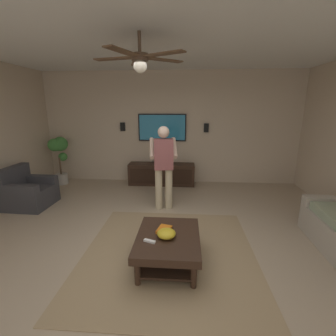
{
  "coord_description": "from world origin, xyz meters",
  "views": [
    {
      "loc": [
        -2.97,
        -0.4,
        2.0
      ],
      "look_at": [
        0.67,
        -0.13,
        1.04
      ],
      "focal_mm": 25.21,
      "sensor_mm": 36.0,
      "label": 1
    }
  ],
  "objects_px": {
    "potted_plant_tall": "(59,152)",
    "book": "(164,230)",
    "vase_round": "(159,159)",
    "ceiling_fan": "(140,60)",
    "tv": "(162,128)",
    "remote_white": "(150,241)",
    "armchair": "(28,193)",
    "bowl": "(166,234)",
    "coffee_table": "(168,243)",
    "person_standing": "(164,163)",
    "wall_speaker_left": "(206,128)",
    "wall_speaker_right": "(123,127)",
    "media_console": "(162,174)"
  },
  "relations": [
    {
      "from": "media_console",
      "to": "person_standing",
      "type": "xyz_separation_m",
      "value": [
        -1.5,
        -0.19,
        0.66
      ]
    },
    {
      "from": "bowl",
      "to": "book",
      "type": "height_order",
      "value": "bowl"
    },
    {
      "from": "bowl",
      "to": "remote_white",
      "type": "xyz_separation_m",
      "value": [
        -0.12,
        0.19,
        -0.04
      ]
    },
    {
      "from": "armchair",
      "to": "person_standing",
      "type": "height_order",
      "value": "person_standing"
    },
    {
      "from": "coffee_table",
      "to": "potted_plant_tall",
      "type": "bearing_deg",
      "value": 44.63
    },
    {
      "from": "media_console",
      "to": "ceiling_fan",
      "type": "xyz_separation_m",
      "value": [
        -2.88,
        -0.05,
        2.26
      ]
    },
    {
      "from": "wall_speaker_right",
      "to": "bowl",
      "type": "bearing_deg",
      "value": -157.83
    },
    {
      "from": "person_standing",
      "to": "ceiling_fan",
      "type": "xyz_separation_m",
      "value": [
        -1.38,
        0.15,
        1.6
      ]
    },
    {
      "from": "armchair",
      "to": "media_console",
      "type": "relative_size",
      "value": 0.49
    },
    {
      "from": "media_console",
      "to": "wall_speaker_left",
      "type": "distance_m",
      "value": 1.66
    },
    {
      "from": "bowl",
      "to": "book",
      "type": "relative_size",
      "value": 1.07
    },
    {
      "from": "tv",
      "to": "remote_white",
      "type": "height_order",
      "value": "tv"
    },
    {
      "from": "media_console",
      "to": "coffee_table",
      "type": "bearing_deg",
      "value": 7.21
    },
    {
      "from": "armchair",
      "to": "potted_plant_tall",
      "type": "height_order",
      "value": "potted_plant_tall"
    },
    {
      "from": "wall_speaker_right",
      "to": "remote_white",
      "type": "bearing_deg",
      "value": -161.2
    },
    {
      "from": "wall_speaker_left",
      "to": "wall_speaker_right",
      "type": "distance_m",
      "value": 2.18
    },
    {
      "from": "media_console",
      "to": "potted_plant_tall",
      "type": "bearing_deg",
      "value": -87.49
    },
    {
      "from": "bowl",
      "to": "vase_round",
      "type": "height_order",
      "value": "vase_round"
    },
    {
      "from": "book",
      "to": "wall_speaker_left",
      "type": "xyz_separation_m",
      "value": [
        3.36,
        -0.79,
        1.04
      ]
    },
    {
      "from": "coffee_table",
      "to": "book",
      "type": "xyz_separation_m",
      "value": [
        0.11,
        0.06,
        0.12
      ]
    },
    {
      "from": "media_console",
      "to": "vase_round",
      "type": "bearing_deg",
      "value": -116.65
    },
    {
      "from": "bowl",
      "to": "vase_round",
      "type": "xyz_separation_m",
      "value": [
        3.3,
        0.46,
        0.21
      ]
    },
    {
      "from": "vase_round",
      "to": "wall_speaker_right",
      "type": "bearing_deg",
      "value": 77.37
    },
    {
      "from": "bowl",
      "to": "wall_speaker_right",
      "type": "bearing_deg",
      "value": 22.17
    },
    {
      "from": "tv",
      "to": "wall_speaker_left",
      "type": "xyz_separation_m",
      "value": [
        0.01,
        -1.13,
        0.0
      ]
    },
    {
      "from": "person_standing",
      "to": "potted_plant_tall",
      "type": "height_order",
      "value": "person_standing"
    },
    {
      "from": "vase_round",
      "to": "ceiling_fan",
      "type": "xyz_separation_m",
      "value": [
        -2.91,
        -0.12,
        1.87
      ]
    },
    {
      "from": "armchair",
      "to": "book",
      "type": "xyz_separation_m",
      "value": [
        -1.52,
        -2.93,
        0.14
      ]
    },
    {
      "from": "person_standing",
      "to": "wall_speaker_left",
      "type": "height_order",
      "value": "person_standing"
    },
    {
      "from": "potted_plant_tall",
      "to": "ceiling_fan",
      "type": "distance_m",
      "value": 4.21
    },
    {
      "from": "potted_plant_tall",
      "to": "book",
      "type": "height_order",
      "value": "potted_plant_tall"
    },
    {
      "from": "bowl",
      "to": "media_console",
      "type": "bearing_deg",
      "value": 6.81
    },
    {
      "from": "wall_speaker_left",
      "to": "wall_speaker_right",
      "type": "bearing_deg",
      "value": 90.0
    },
    {
      "from": "coffee_table",
      "to": "remote_white",
      "type": "relative_size",
      "value": 6.67
    },
    {
      "from": "wall_speaker_left",
      "to": "vase_round",
      "type": "bearing_deg",
      "value": 100.24
    },
    {
      "from": "person_standing",
      "to": "book",
      "type": "relative_size",
      "value": 7.45
    },
    {
      "from": "tv",
      "to": "bowl",
      "type": "bearing_deg",
      "value": 6.35
    },
    {
      "from": "media_console",
      "to": "wall_speaker_left",
      "type": "relative_size",
      "value": 7.73
    },
    {
      "from": "person_standing",
      "to": "remote_white",
      "type": "relative_size",
      "value": 10.93
    },
    {
      "from": "vase_round",
      "to": "wall_speaker_right",
      "type": "relative_size",
      "value": 1.0
    },
    {
      "from": "bowl",
      "to": "ceiling_fan",
      "type": "xyz_separation_m",
      "value": [
        0.38,
        0.34,
        2.08
      ]
    },
    {
      "from": "wall_speaker_left",
      "to": "wall_speaker_right",
      "type": "height_order",
      "value": "wall_speaker_right"
    },
    {
      "from": "coffee_table",
      "to": "wall_speaker_left",
      "type": "bearing_deg",
      "value": -11.79
    },
    {
      "from": "coffee_table",
      "to": "person_standing",
      "type": "distance_m",
      "value": 1.85
    },
    {
      "from": "remote_white",
      "to": "wall_speaker_right",
      "type": "xyz_separation_m",
      "value": [
        3.64,
        1.24,
        1.06
      ]
    },
    {
      "from": "person_standing",
      "to": "armchair",
      "type": "bearing_deg",
      "value": 83.73
    },
    {
      "from": "person_standing",
      "to": "bowl",
      "type": "distance_m",
      "value": 1.84
    },
    {
      "from": "coffee_table",
      "to": "person_standing",
      "type": "bearing_deg",
      "value": 7.09
    },
    {
      "from": "armchair",
      "to": "ceiling_fan",
      "type": "height_order",
      "value": "ceiling_fan"
    },
    {
      "from": "wall_speaker_right",
      "to": "ceiling_fan",
      "type": "height_order",
      "value": "ceiling_fan"
    }
  ]
}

